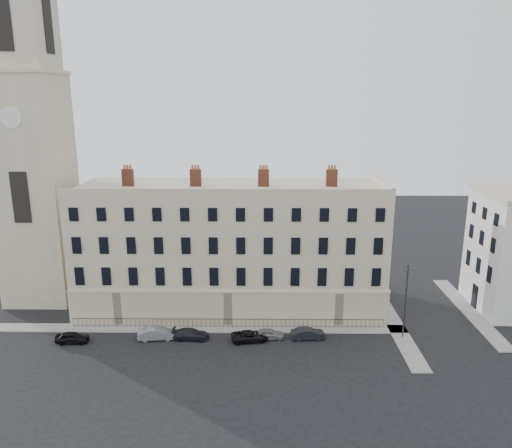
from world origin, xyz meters
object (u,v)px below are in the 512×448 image
(car_e, at_px, (269,334))
(car_f, at_px, (308,334))
(car_c, at_px, (191,334))
(streetlamp, at_px, (405,298))
(car_b, at_px, (157,333))
(car_d, at_px, (250,336))
(car_a, at_px, (72,337))

(car_e, relative_size, car_f, 0.89)
(car_c, bearing_deg, streetlamp, -87.00)
(car_b, distance_m, car_d, 9.98)
(car_e, bearing_deg, car_a, 92.44)
(car_c, distance_m, car_e, 8.44)
(car_d, bearing_deg, streetlamp, -97.27)
(car_a, relative_size, car_f, 0.94)
(car_b, bearing_deg, car_d, -97.67)
(car_c, bearing_deg, car_b, 92.68)
(car_c, relative_size, car_d, 0.98)
(car_f, height_order, streetlamp, streetlamp)
(car_a, distance_m, streetlamp, 35.54)
(car_d, bearing_deg, car_f, -95.28)
(car_a, distance_m, car_d, 18.83)
(car_e, bearing_deg, car_c, 90.64)
(car_b, xyz_separation_m, streetlamp, (26.44, 0.45, 3.98))
(car_b, relative_size, car_e, 1.23)
(car_d, distance_m, car_e, 2.13)
(car_d, xyz_separation_m, car_f, (6.24, 0.50, 0.05))
(car_c, bearing_deg, car_a, 96.23)
(car_a, height_order, car_c, car_a)
(car_d, height_order, car_e, car_e)
(car_b, distance_m, car_c, 3.60)
(car_b, xyz_separation_m, car_d, (9.98, -0.31, -0.11))
(car_c, relative_size, car_e, 1.19)
(car_d, bearing_deg, car_b, 78.34)
(car_c, height_order, car_d, car_c)
(car_a, xyz_separation_m, streetlamp, (35.29, 1.32, 4.06))
(car_b, relative_size, car_c, 1.03)
(streetlamp, bearing_deg, car_d, 157.78)
(car_b, xyz_separation_m, car_c, (3.60, 0.04, -0.10))
(car_e, bearing_deg, car_b, 90.48)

